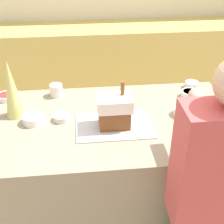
{
  "coord_description": "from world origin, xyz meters",
  "views": [
    {
      "loc": [
        -0.17,
        -1.64,
        1.99
      ],
      "look_at": [
        0.01,
        0.0,
        0.96
      ],
      "focal_mm": 50.0,
      "sensor_mm": 36.0,
      "label": 1
    }
  ],
  "objects_px": {
    "baking_tray": "(114,126)",
    "person": "(211,204)",
    "candy_bowl_far_right": "(61,117)",
    "mug": "(56,90)",
    "gingerbread_house": "(114,111)",
    "candy_bowl_center_rear": "(192,85)",
    "candy_bowl_behind_tray": "(190,94)",
    "decorative_tree": "(12,89)",
    "candy_bowl_far_left": "(182,111)",
    "candy_bowl_near_tray_left": "(33,119)",
    "candy_bowl_beside_tree": "(6,97)"
  },
  "relations": [
    {
      "from": "candy_bowl_center_rear",
      "to": "candy_bowl_behind_tray",
      "type": "relative_size",
      "value": 0.85
    },
    {
      "from": "candy_bowl_center_rear",
      "to": "candy_bowl_near_tray_left",
      "type": "xyz_separation_m",
      "value": [
        -1.14,
        -0.35,
        0.0
      ]
    },
    {
      "from": "baking_tray",
      "to": "mug",
      "type": "xyz_separation_m",
      "value": [
        -0.37,
        0.43,
        0.04
      ]
    },
    {
      "from": "candy_bowl_center_rear",
      "to": "candy_bowl_far_right",
      "type": "height_order",
      "value": "candy_bowl_center_rear"
    },
    {
      "from": "baking_tray",
      "to": "person",
      "type": "height_order",
      "value": "person"
    },
    {
      "from": "person",
      "to": "candy_bowl_behind_tray",
      "type": "bearing_deg",
      "value": 79.28
    },
    {
      "from": "gingerbread_house",
      "to": "candy_bowl_center_rear",
      "type": "height_order",
      "value": "gingerbread_house"
    },
    {
      "from": "candy_bowl_behind_tray",
      "to": "candy_bowl_beside_tree",
      "type": "bearing_deg",
      "value": 175.31
    },
    {
      "from": "gingerbread_house",
      "to": "person",
      "type": "relative_size",
      "value": 0.18
    },
    {
      "from": "candy_bowl_behind_tray",
      "to": "gingerbread_house",
      "type": "bearing_deg",
      "value": -151.58
    },
    {
      "from": "candy_bowl_behind_tray",
      "to": "mug",
      "type": "height_order",
      "value": "mug"
    },
    {
      "from": "candy_bowl_far_right",
      "to": "mug",
      "type": "bearing_deg",
      "value": 97.83
    },
    {
      "from": "candy_bowl_beside_tree",
      "to": "candy_bowl_near_tray_left",
      "type": "bearing_deg",
      "value": -55.74
    },
    {
      "from": "baking_tray",
      "to": "decorative_tree",
      "type": "xyz_separation_m",
      "value": [
        -0.62,
        0.19,
        0.19
      ]
    },
    {
      "from": "person",
      "to": "decorative_tree",
      "type": "bearing_deg",
      "value": 142.96
    },
    {
      "from": "candy_bowl_far_left",
      "to": "candy_bowl_far_right",
      "type": "height_order",
      "value": "candy_bowl_far_left"
    },
    {
      "from": "gingerbread_house",
      "to": "candy_bowl_far_left",
      "type": "xyz_separation_m",
      "value": [
        0.45,
        0.08,
        -0.09
      ]
    },
    {
      "from": "candy_bowl_far_left",
      "to": "candy_bowl_near_tray_left",
      "type": "relative_size",
      "value": 0.91
    },
    {
      "from": "decorative_tree",
      "to": "mug",
      "type": "bearing_deg",
      "value": 43.61
    },
    {
      "from": "candy_bowl_far_left",
      "to": "candy_bowl_behind_tray",
      "type": "xyz_separation_m",
      "value": [
        0.12,
        0.23,
        -0.0
      ]
    },
    {
      "from": "decorative_tree",
      "to": "candy_bowl_near_tray_left",
      "type": "distance_m",
      "value": 0.22
    },
    {
      "from": "candy_bowl_center_rear",
      "to": "candy_bowl_far_right",
      "type": "xyz_separation_m",
      "value": [
        -0.96,
        -0.34,
        -0.01
      ]
    },
    {
      "from": "candy_bowl_near_tray_left",
      "to": "candy_bowl_behind_tray",
      "type": "bearing_deg",
      "value": 11.49
    },
    {
      "from": "baking_tray",
      "to": "candy_bowl_near_tray_left",
      "type": "distance_m",
      "value": 0.51
    },
    {
      "from": "baking_tray",
      "to": "candy_bowl_center_rear",
      "type": "relative_size",
      "value": 4.59
    },
    {
      "from": "candy_bowl_far_left",
      "to": "mug",
      "type": "xyz_separation_m",
      "value": [
        -0.82,
        0.35,
        0.02
      ]
    },
    {
      "from": "candy_bowl_far_left",
      "to": "candy_bowl_behind_tray",
      "type": "height_order",
      "value": "candy_bowl_far_left"
    },
    {
      "from": "candy_bowl_far_right",
      "to": "person",
      "type": "distance_m",
      "value": 1.01
    },
    {
      "from": "baking_tray",
      "to": "candy_bowl_far_right",
      "type": "xyz_separation_m",
      "value": [
        -0.32,
        0.1,
        0.02
      ]
    },
    {
      "from": "candy_bowl_behind_tray",
      "to": "decorative_tree",
      "type": "bearing_deg",
      "value": -174.29
    },
    {
      "from": "decorative_tree",
      "to": "candy_bowl_behind_tray",
      "type": "bearing_deg",
      "value": 5.71
    },
    {
      "from": "candy_bowl_center_rear",
      "to": "candy_bowl_far_right",
      "type": "relative_size",
      "value": 1.01
    },
    {
      "from": "candy_bowl_behind_tray",
      "to": "person",
      "type": "height_order",
      "value": "person"
    },
    {
      "from": "baking_tray",
      "to": "person",
      "type": "bearing_deg",
      "value": -54.99
    },
    {
      "from": "candy_bowl_beside_tree",
      "to": "decorative_tree",
      "type": "bearing_deg",
      "value": -65.15
    },
    {
      "from": "baking_tray",
      "to": "mug",
      "type": "height_order",
      "value": "mug"
    },
    {
      "from": "gingerbread_house",
      "to": "candy_bowl_near_tray_left",
      "type": "xyz_separation_m",
      "value": [
        -0.5,
        0.09,
        -0.08
      ]
    },
    {
      "from": "candy_bowl_center_rear",
      "to": "candy_bowl_near_tray_left",
      "type": "bearing_deg",
      "value": -162.7
    },
    {
      "from": "mug",
      "to": "decorative_tree",
      "type": "bearing_deg",
      "value": -136.39
    },
    {
      "from": "candy_bowl_near_tray_left",
      "to": "baking_tray",
      "type": "bearing_deg",
      "value": -10.49
    },
    {
      "from": "gingerbread_house",
      "to": "candy_bowl_near_tray_left",
      "type": "distance_m",
      "value": 0.52
    },
    {
      "from": "candy_bowl_far_left",
      "to": "person",
      "type": "bearing_deg",
      "value": -93.95
    },
    {
      "from": "baking_tray",
      "to": "candy_bowl_near_tray_left",
      "type": "xyz_separation_m",
      "value": [
        -0.5,
        0.09,
        0.03
      ]
    },
    {
      "from": "candy_bowl_near_tray_left",
      "to": "candy_bowl_far_right",
      "type": "bearing_deg",
      "value": 3.73
    },
    {
      "from": "candy_bowl_center_rear",
      "to": "candy_bowl_behind_tray",
      "type": "height_order",
      "value": "candy_bowl_center_rear"
    },
    {
      "from": "candy_bowl_far_left",
      "to": "candy_bowl_near_tray_left",
      "type": "distance_m",
      "value": 0.96
    },
    {
      "from": "candy_bowl_beside_tree",
      "to": "candy_bowl_near_tray_left",
      "type": "distance_m",
      "value": 0.39
    },
    {
      "from": "candy_bowl_center_rear",
      "to": "candy_bowl_far_right",
      "type": "bearing_deg",
      "value": -160.35
    },
    {
      "from": "candy_bowl_near_tray_left",
      "to": "gingerbread_house",
      "type": "bearing_deg",
      "value": -10.46
    },
    {
      "from": "baking_tray",
      "to": "candy_bowl_beside_tree",
      "type": "distance_m",
      "value": 0.84
    }
  ]
}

